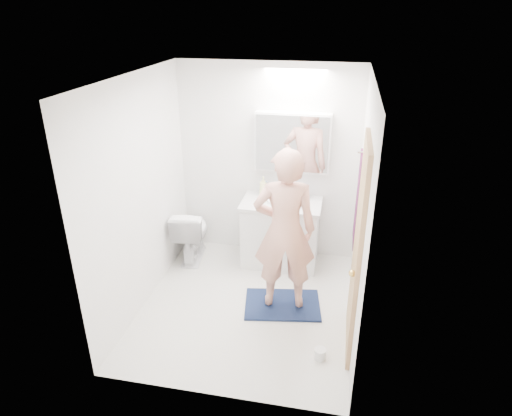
% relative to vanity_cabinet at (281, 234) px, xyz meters
% --- Properties ---
extents(floor, '(2.50, 2.50, 0.00)m').
position_rel_vanity_cabinet_xyz_m(floor, '(-0.22, -0.96, -0.39)').
color(floor, silver).
rests_on(floor, ground).
extents(ceiling, '(2.50, 2.50, 0.00)m').
position_rel_vanity_cabinet_xyz_m(ceiling, '(-0.22, -0.96, 2.01)').
color(ceiling, white).
rests_on(ceiling, floor).
extents(wall_back, '(2.50, 0.00, 2.50)m').
position_rel_vanity_cabinet_xyz_m(wall_back, '(-0.22, 0.29, 0.81)').
color(wall_back, white).
rests_on(wall_back, floor).
extents(wall_front, '(2.50, 0.00, 2.50)m').
position_rel_vanity_cabinet_xyz_m(wall_front, '(-0.22, -2.21, 0.81)').
color(wall_front, white).
rests_on(wall_front, floor).
extents(wall_left, '(0.00, 2.50, 2.50)m').
position_rel_vanity_cabinet_xyz_m(wall_left, '(-1.32, -0.96, 0.81)').
color(wall_left, white).
rests_on(wall_left, floor).
extents(wall_right, '(0.00, 2.50, 2.50)m').
position_rel_vanity_cabinet_xyz_m(wall_right, '(0.88, -0.96, 0.81)').
color(wall_right, white).
rests_on(wall_right, floor).
extents(vanity_cabinet, '(0.90, 0.55, 0.78)m').
position_rel_vanity_cabinet_xyz_m(vanity_cabinet, '(0.00, 0.00, 0.00)').
color(vanity_cabinet, silver).
rests_on(vanity_cabinet, floor).
extents(countertop, '(0.95, 0.58, 0.04)m').
position_rel_vanity_cabinet_xyz_m(countertop, '(0.00, -0.00, 0.41)').
color(countertop, silver).
rests_on(countertop, vanity_cabinet).
extents(sink_basin, '(0.36, 0.36, 0.03)m').
position_rel_vanity_cabinet_xyz_m(sink_basin, '(0.00, 0.03, 0.45)').
color(sink_basin, white).
rests_on(sink_basin, countertop).
extents(faucet, '(0.02, 0.02, 0.16)m').
position_rel_vanity_cabinet_xyz_m(faucet, '(-0.00, 0.22, 0.51)').
color(faucet, '#BBBBBF').
rests_on(faucet, countertop).
extents(medicine_cabinet, '(0.88, 0.14, 0.70)m').
position_rel_vanity_cabinet_xyz_m(medicine_cabinet, '(0.08, 0.21, 1.11)').
color(medicine_cabinet, white).
rests_on(medicine_cabinet, wall_back).
extents(mirror_panel, '(0.84, 0.01, 0.66)m').
position_rel_vanity_cabinet_xyz_m(mirror_panel, '(0.08, 0.13, 1.11)').
color(mirror_panel, silver).
rests_on(mirror_panel, medicine_cabinet).
extents(toilet, '(0.46, 0.72, 0.70)m').
position_rel_vanity_cabinet_xyz_m(toilet, '(-1.11, -0.11, -0.04)').
color(toilet, white).
rests_on(toilet, floor).
extents(bath_rug, '(0.88, 0.67, 0.02)m').
position_rel_vanity_cabinet_xyz_m(bath_rug, '(0.16, -0.90, -0.38)').
color(bath_rug, '#162545').
rests_on(bath_rug, floor).
extents(person, '(0.69, 0.51, 1.73)m').
position_rel_vanity_cabinet_xyz_m(person, '(0.16, -0.90, 0.52)').
color(person, tan).
rests_on(person, bath_rug).
extents(door, '(0.04, 0.80, 2.00)m').
position_rel_vanity_cabinet_xyz_m(door, '(0.86, -1.31, 0.61)').
color(door, '#AD7A56').
rests_on(door, wall_right).
extents(door_knob, '(0.06, 0.06, 0.06)m').
position_rel_vanity_cabinet_xyz_m(door_knob, '(0.82, -1.61, 0.56)').
color(door_knob, gold).
rests_on(door_knob, door).
extents(towel, '(0.02, 0.42, 1.00)m').
position_rel_vanity_cabinet_xyz_m(towel, '(0.86, -0.41, 0.71)').
color(towel, '#151137').
rests_on(towel, wall_right).
extents(towel_hook, '(0.07, 0.02, 0.02)m').
position_rel_vanity_cabinet_xyz_m(towel_hook, '(0.85, -0.41, 1.23)').
color(towel_hook, silver).
rests_on(towel_hook, wall_right).
extents(soap_bottle_a, '(0.12, 0.12, 0.25)m').
position_rel_vanity_cabinet_xyz_m(soap_bottle_a, '(-0.25, 0.15, 0.55)').
color(soap_bottle_a, '#E7E696').
rests_on(soap_bottle_a, countertop).
extents(soap_bottle_b, '(0.09, 0.09, 0.18)m').
position_rel_vanity_cabinet_xyz_m(soap_bottle_b, '(-0.22, 0.18, 0.52)').
color(soap_bottle_b, '#517EAD').
rests_on(soap_bottle_b, countertop).
extents(toothbrush_cup, '(0.13, 0.13, 0.10)m').
position_rel_vanity_cabinet_xyz_m(toothbrush_cup, '(0.26, 0.16, 0.48)').
color(toothbrush_cup, '#4166C4').
rests_on(toothbrush_cup, countertop).
extents(toilet_paper_roll, '(0.11, 0.11, 0.10)m').
position_rel_vanity_cabinet_xyz_m(toilet_paper_roll, '(0.61, -1.61, -0.34)').
color(toilet_paper_roll, silver).
rests_on(toilet_paper_roll, floor).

